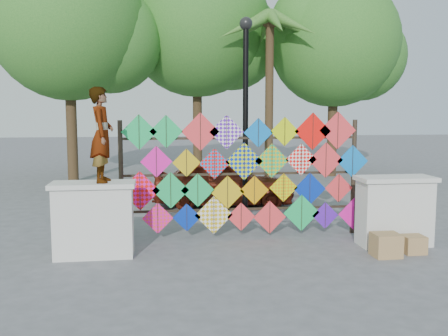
{
  "coord_description": "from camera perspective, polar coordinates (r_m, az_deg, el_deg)",
  "views": [
    {
      "loc": [
        -1.63,
        -8.71,
        2.47
      ],
      "look_at": [
        -0.36,
        0.6,
        1.39
      ],
      "focal_mm": 40.0,
      "sensor_mm": 36.0,
      "label": 1
    }
  ],
  "objects": [
    {
      "name": "ground",
      "position": [
        9.2,
        2.78,
        -9.04
      ],
      "size": [
        80.0,
        80.0,
        0.0
      ],
      "primitive_type": "plane",
      "color": "gray",
      "rests_on": "ground"
    },
    {
      "name": "parapet_left",
      "position": [
        8.77,
        -14.65,
        -5.66
      ],
      "size": [
        1.4,
        0.65,
        1.28
      ],
      "color": "silver",
      "rests_on": "ground"
    },
    {
      "name": "parapet_right",
      "position": [
        9.73,
        18.91,
        -4.61
      ],
      "size": [
        1.4,
        0.65,
        1.28
      ],
      "color": "silver",
      "rests_on": "ground"
    },
    {
      "name": "kite_rack",
      "position": [
        9.68,
        2.58,
        -0.77
      ],
      "size": [
        4.94,
        0.24,
        2.46
      ],
      "color": "black",
      "rests_on": "ground"
    },
    {
      "name": "tree_west",
      "position": [
        18.19,
        -17.06,
        15.47
      ],
      "size": [
        5.85,
        5.2,
        8.01
      ],
      "color": "#48341F",
      "rests_on": "ground"
    },
    {
      "name": "tree_mid",
      "position": [
        20.09,
        -2.81,
        16.0
      ],
      "size": [
        6.3,
        5.6,
        8.61
      ],
      "color": "#48341F",
      "rests_on": "ground"
    },
    {
      "name": "tree_east",
      "position": [
        19.6,
        12.73,
        13.76
      ],
      "size": [
        5.4,
        4.8,
        7.42
      ],
      "color": "#48341F",
      "rests_on": "ground"
    },
    {
      "name": "palm_tree",
      "position": [
        17.33,
        5.26,
        14.75
      ],
      "size": [
        3.62,
        3.62,
        5.83
      ],
      "color": "#48341F",
      "rests_on": "ground"
    },
    {
      "name": "vendor_woman",
      "position": [
        8.57,
        -13.79,
        3.7
      ],
      "size": [
        0.4,
        0.59,
        1.59
      ],
      "primitive_type": "imported",
      "rotation": [
        0.0,
        0.0,
        1.53
      ],
      "color": "#99999E",
      "rests_on": "parapet_left"
    },
    {
      "name": "sedan",
      "position": [
        13.0,
        -0.04,
        -1.62
      ],
      "size": [
        3.79,
        1.83,
        1.25
      ],
      "primitive_type": "imported",
      "rotation": [
        0.0,
        0.0,
        1.47
      ],
      "color": "maroon",
      "rests_on": "ground"
    },
    {
      "name": "lamppost",
      "position": [
        10.89,
        2.48,
        7.69
      ],
      "size": [
        0.28,
        0.28,
        4.46
      ],
      "color": "black",
      "rests_on": "ground"
    },
    {
      "name": "cardboard_box_near",
      "position": [
        9.02,
        18.02,
        -8.37
      ],
      "size": [
        0.45,
        0.4,
        0.4
      ],
      "primitive_type": "cube",
      "color": "#A3804F",
      "rests_on": "ground"
    },
    {
      "name": "cardboard_box_far",
      "position": [
        9.4,
        20.81,
        -8.16
      ],
      "size": [
        0.37,
        0.34,
        0.31
      ],
      "primitive_type": "cube",
      "color": "#A3804F",
      "rests_on": "ground"
    }
  ]
}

